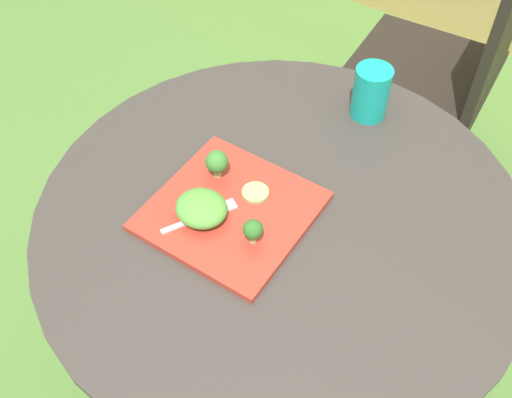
# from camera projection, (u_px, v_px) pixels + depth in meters

# --- Properties ---
(ground_plane) EXTENTS (12.00, 12.00, 0.00)m
(ground_plane) POSITION_uv_depth(u_px,v_px,m) (273.00, 371.00, 1.73)
(ground_plane) COLOR #4C7533
(patio_table) EXTENTS (0.97, 0.97, 0.73)m
(patio_table) POSITION_uv_depth(u_px,v_px,m) (278.00, 279.00, 1.36)
(patio_table) COLOR #38332D
(patio_table) RESTS_ON ground_plane
(patio_chair) EXTENTS (0.46, 0.46, 0.90)m
(patio_chair) POSITION_uv_depth(u_px,v_px,m) (456.00, 55.00, 1.84)
(patio_chair) COLOR black
(patio_chair) RESTS_ON ground_plane
(salad_plate) EXTENTS (0.29, 0.29, 0.01)m
(salad_plate) POSITION_uv_depth(u_px,v_px,m) (231.00, 211.00, 1.17)
(salad_plate) COLOR #AD3323
(salad_plate) RESTS_ON patio_table
(drinking_glass) EXTENTS (0.08, 0.08, 0.12)m
(drinking_glass) POSITION_uv_depth(u_px,v_px,m) (371.00, 95.00, 1.32)
(drinking_glass) COLOR #149989
(drinking_glass) RESTS_ON patio_table
(fork) EXTENTS (0.09, 0.14, 0.00)m
(fork) POSITION_uv_depth(u_px,v_px,m) (206.00, 214.00, 1.15)
(fork) COLOR silver
(fork) RESTS_ON salad_plate
(lettuce_mound) EXTENTS (0.10, 0.09, 0.05)m
(lettuce_mound) POSITION_uv_depth(u_px,v_px,m) (201.00, 208.00, 1.13)
(lettuce_mound) COLOR #519338
(lettuce_mound) RESTS_ON salad_plate
(broccoli_floret_0) EXTENTS (0.04, 0.04, 0.05)m
(broccoli_floret_0) POSITION_uv_depth(u_px,v_px,m) (251.00, 229.00, 1.09)
(broccoli_floret_0) COLOR #99B770
(broccoli_floret_0) RESTS_ON salad_plate
(broccoli_floret_1) EXTENTS (0.05, 0.05, 0.06)m
(broccoli_floret_1) POSITION_uv_depth(u_px,v_px,m) (216.00, 163.00, 1.19)
(broccoli_floret_1) COLOR #99B770
(broccoli_floret_1) RESTS_ON salad_plate
(cucumber_slice_0) EXTENTS (0.05, 0.05, 0.01)m
(cucumber_slice_0) POSITION_uv_depth(u_px,v_px,m) (255.00, 193.00, 1.18)
(cucumber_slice_0) COLOR #8EB766
(cucumber_slice_0) RESTS_ON salad_plate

